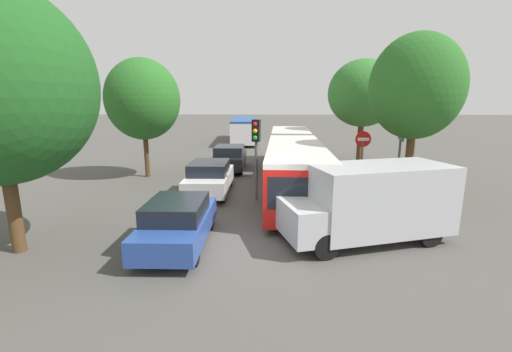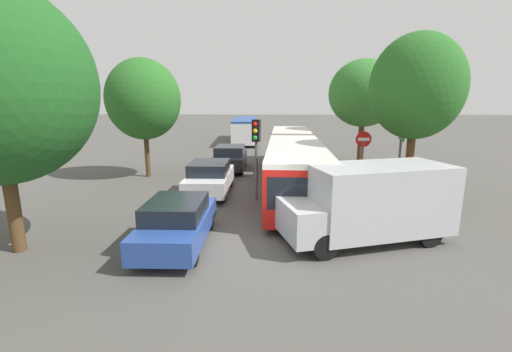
{
  "view_description": "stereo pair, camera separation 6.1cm",
  "coord_description": "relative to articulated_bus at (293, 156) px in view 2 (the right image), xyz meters",
  "views": [
    {
      "loc": [
        0.62,
        -9.65,
        4.13
      ],
      "look_at": [
        0.2,
        3.72,
        1.2
      ],
      "focal_mm": 24.0,
      "sensor_mm": 36.0,
      "label": 1
    },
    {
      "loc": [
        0.68,
        -9.65,
        4.13
      ],
      "look_at": [
        0.2,
        3.72,
        1.2
      ],
      "focal_mm": 24.0,
      "sensor_mm": 36.0,
      "label": 2
    }
  ],
  "objects": [
    {
      "name": "tree_right_near",
      "position": [
        4.62,
        -3.3,
        3.34
      ],
      "size": [
        3.68,
        3.68,
        6.8
      ],
      "color": "#51381E",
      "rests_on": "ground"
    },
    {
      "name": "traffic_light",
      "position": [
        -1.8,
        -3.57,
        1.16
      ],
      "size": [
        0.37,
        0.39,
        3.4
      ],
      "rotation": [
        0.0,
        0.0,
        -1.86
      ],
      "color": "#56595E",
      "rests_on": "ground"
    },
    {
      "name": "direction_sign_post",
      "position": [
        4.47,
        -2.61,
        1.23
      ],
      "size": [
        0.38,
        1.38,
        3.6
      ],
      "rotation": [
        0.0,
        0.0,
        2.91
      ],
      "color": "#56595E",
      "rests_on": "ground"
    },
    {
      "name": "ground_plane",
      "position": [
        -1.98,
        -7.99,
        -1.34
      ],
      "size": [
        200.0,
        200.0,
        0.0
      ],
      "primitive_type": "plane",
      "color": "#4F4C47"
    },
    {
      "name": "city_bus_rear",
      "position": [
        -3.71,
        18.02,
        0.03
      ],
      "size": [
        3.07,
        11.13,
        2.37
      ],
      "rotation": [
        0.0,
        0.0,
        1.63
      ],
      "color": "silver",
      "rests_on": "ground"
    },
    {
      "name": "queued_car_white",
      "position": [
        -3.94,
        -2.56,
        -0.6
      ],
      "size": [
        1.82,
        4.24,
        1.47
      ],
      "rotation": [
        0.0,
        0.0,
        1.58
      ],
      "color": "white",
      "rests_on": "ground"
    },
    {
      "name": "articulated_bus",
      "position": [
        0.0,
        0.0,
        0.0
      ],
      "size": [
        2.95,
        15.73,
        2.32
      ],
      "rotation": [
        0.0,
        0.0,
        -1.61
      ],
      "color": "red",
      "rests_on": "ground"
    },
    {
      "name": "tree_right_mid",
      "position": [
        4.85,
        4.98,
        3.17
      ],
      "size": [
        4.42,
        4.42,
        6.75
      ],
      "color": "#51381E",
      "rests_on": "ground"
    },
    {
      "name": "queued_car_black",
      "position": [
        -3.61,
        2.89,
        -0.58
      ],
      "size": [
        1.85,
        4.31,
        1.5
      ],
      "rotation": [
        0.0,
        0.0,
        1.58
      ],
      "color": "black",
      "rests_on": "ground"
    },
    {
      "name": "tree_left_mid",
      "position": [
        -8.0,
        0.88,
        2.88
      ],
      "size": [
        3.93,
        3.93,
        6.38
      ],
      "color": "#51381E",
      "rests_on": "ground"
    },
    {
      "name": "white_van",
      "position": [
        1.78,
        -7.79,
        -0.1
      ],
      "size": [
        5.35,
        3.29,
        2.31
      ],
      "rotation": [
        0.0,
        0.0,
        3.43
      ],
      "color": "#B7BABF",
      "rests_on": "ground"
    },
    {
      "name": "no_entry_sign",
      "position": [
        2.96,
        -2.21,
        0.54
      ],
      "size": [
        0.7,
        0.08,
        2.82
      ],
      "rotation": [
        0.0,
        0.0,
        -1.57
      ],
      "color": "#56595E",
      "rests_on": "ground"
    },
    {
      "name": "queued_car_blue",
      "position": [
        -3.92,
        -8.32,
        -0.64
      ],
      "size": [
        1.72,
        3.99,
        1.38
      ],
      "rotation": [
        0.0,
        0.0,
        1.58
      ],
      "color": "#284799",
      "rests_on": "ground"
    }
  ]
}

